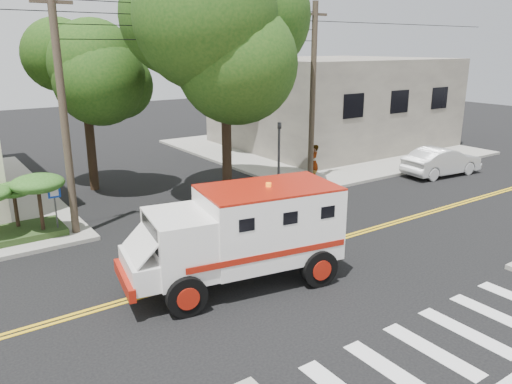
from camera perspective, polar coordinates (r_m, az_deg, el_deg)
ground at (r=17.60m, az=3.75°, el=-7.02°), size 100.00×100.00×0.00m
sidewalk_ne at (r=35.87m, az=7.29°, el=5.14°), size 17.00×17.00×0.15m
building_right at (r=36.78m, az=8.71°, el=10.22°), size 14.00×12.00×6.00m
utility_pole_left at (r=19.29m, az=-21.10°, el=7.91°), size 0.28×0.28×9.00m
utility_pole_right at (r=25.08m, az=6.48°, el=10.60°), size 0.28×0.28×9.00m
tree_main at (r=22.34m, az=-2.16°, el=16.93°), size 6.08×5.70×9.85m
tree_left at (r=25.52m, az=-18.22°, el=12.78°), size 4.48×4.20×7.70m
tree_right at (r=34.13m, az=-1.02°, el=14.89°), size 4.80×4.50×8.20m
traffic_signal at (r=23.40m, az=2.63°, el=4.64°), size 0.15×0.18×3.60m
accessibility_sign at (r=19.97m, az=-21.97°, el=-1.17°), size 0.45×0.10×2.02m
palm_planter at (r=20.12m, az=-25.76°, el=-0.66°), size 3.52×2.63×2.36m
armored_truck at (r=14.89m, az=-1.50°, el=-4.46°), size 6.79×3.51×2.95m
parked_sedan at (r=29.71m, az=20.46°, el=3.30°), size 4.91×2.11×1.57m
pedestrian_a at (r=26.61m, az=6.64°, el=3.43°), size 0.79×0.77×1.84m
pedestrian_b at (r=28.99m, az=6.56°, el=4.25°), size 0.95×0.85×1.59m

